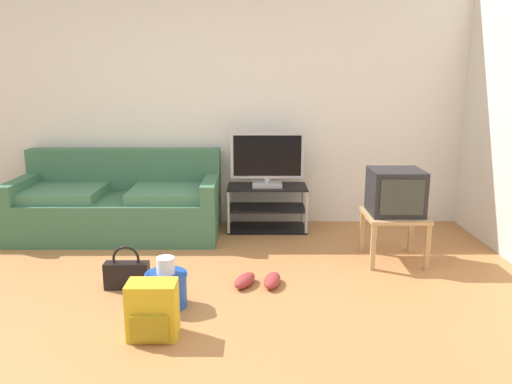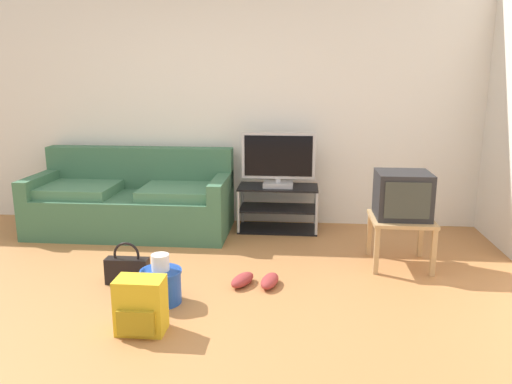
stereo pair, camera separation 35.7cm
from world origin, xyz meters
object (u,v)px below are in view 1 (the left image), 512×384
object	(u,v)px
side_table	(397,221)
crt_tv	(398,192)
couch	(122,204)
handbag	(129,273)
flat_tv	(270,160)
tv_stand	(269,208)
cleaning_bucket	(169,286)
sneakers_pair	(261,280)
backpack	(155,310)

from	to	relation	value
side_table	crt_tv	world-z (taller)	crt_tv
couch	handbag	xyz separation A→B (m)	(0.41, -1.38, -0.20)
flat_tv	tv_stand	bearing A→B (deg)	90.00
flat_tv	handbag	size ratio (longest dim) A/B	2.21
side_table	cleaning_bucket	distance (m)	2.09
flat_tv	side_table	distance (m)	1.49
cleaning_bucket	flat_tv	bearing A→B (deg)	67.48
couch	side_table	distance (m)	2.75
side_table	cleaning_bucket	bearing A→B (deg)	-153.70
tv_stand	sneakers_pair	distance (m)	1.51
handbag	sneakers_pair	world-z (taller)	handbag
tv_stand	cleaning_bucket	xyz separation A→B (m)	(-0.76, -1.85, -0.09)
handbag	cleaning_bucket	bearing A→B (deg)	-40.51
flat_tv	sneakers_pair	world-z (taller)	flat_tv
flat_tv	sneakers_pair	bearing A→B (deg)	-93.82
couch	handbag	distance (m)	1.45
couch	handbag	world-z (taller)	couch
sneakers_pair	couch	bearing A→B (deg)	137.16
side_table	handbag	bearing A→B (deg)	-164.69
couch	sneakers_pair	world-z (taller)	couch
side_table	crt_tv	distance (m)	0.26
sneakers_pair	flat_tv	bearing A→B (deg)	86.18
couch	crt_tv	bearing A→B (deg)	-15.83
couch	sneakers_pair	xyz separation A→B (m)	(1.44, -1.33, -0.27)
backpack	cleaning_bucket	xyz separation A→B (m)	(0.01, 0.43, -0.03)
flat_tv	sneakers_pair	distance (m)	1.64
crt_tv	tv_stand	bearing A→B (deg)	140.47
side_table	flat_tv	bearing A→B (deg)	140.66
couch	sneakers_pair	distance (m)	1.98
cleaning_bucket	sneakers_pair	xyz separation A→B (m)	(0.66, 0.36, -0.10)
handbag	crt_tv	bearing A→B (deg)	15.70
crt_tv	sneakers_pair	bearing A→B (deg)	-154.22
backpack	sneakers_pair	distance (m)	1.05
side_table	backpack	size ratio (longest dim) A/B	1.42
side_table	backpack	xyz separation A→B (m)	(-1.88, -1.36, -0.18)
flat_tv	handbag	bearing A→B (deg)	-126.50
flat_tv	sneakers_pair	size ratio (longest dim) A/B	1.83
crt_tv	sneakers_pair	xyz separation A→B (m)	(-1.21, -0.58, -0.58)
side_table	tv_stand	bearing A→B (deg)	139.97
couch	tv_stand	xyz separation A→B (m)	(1.53, 0.17, -0.08)
handbag	sneakers_pair	size ratio (longest dim) A/B	0.83
side_table	backpack	distance (m)	2.32
side_table	couch	bearing A→B (deg)	163.85
cleaning_bucket	sneakers_pair	distance (m)	0.76
couch	flat_tv	world-z (taller)	flat_tv
tv_stand	flat_tv	size ratio (longest dim) A/B	1.10
side_table	backpack	world-z (taller)	side_table
side_table	handbag	world-z (taller)	side_table
tv_stand	handbag	world-z (taller)	tv_stand
backpack	flat_tv	bearing A→B (deg)	49.20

